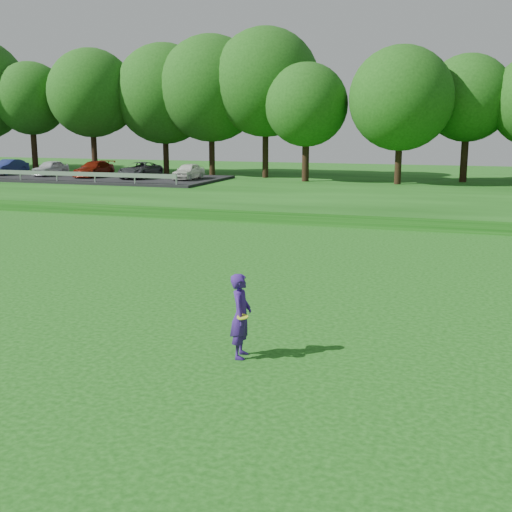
% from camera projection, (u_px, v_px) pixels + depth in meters
% --- Properties ---
extents(ground, '(140.00, 140.00, 0.00)m').
position_uv_depth(ground, '(150.00, 371.00, 12.55)').
color(ground, '#11450D').
rests_on(ground, ground).
extents(berm, '(130.00, 30.00, 0.60)m').
position_uv_depth(berm, '(381.00, 191.00, 44.11)').
color(berm, '#11450D').
rests_on(berm, ground).
extents(walking_path, '(130.00, 1.60, 0.04)m').
position_uv_depth(walking_path, '(342.00, 224.00, 31.15)').
color(walking_path, gray).
rests_on(walking_path, ground).
extents(treeline, '(104.00, 7.00, 15.00)m').
position_uv_depth(treeline, '(392.00, 77.00, 46.27)').
color(treeline, '#184810').
rests_on(treeline, berm).
extents(parking_lot, '(24.00, 9.00, 1.38)m').
position_uv_depth(parking_lot, '(76.00, 173.00, 50.12)').
color(parking_lot, black).
rests_on(parking_lot, berm).
extents(woman, '(0.52, 0.71, 1.77)m').
position_uv_depth(woman, '(241.00, 316.00, 13.16)').
color(woman, '#381A77').
rests_on(woman, ground).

